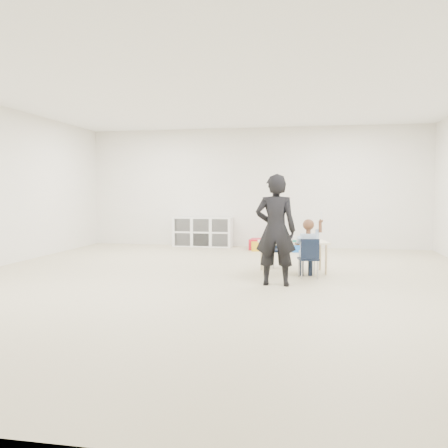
% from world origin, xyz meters
% --- Properties ---
extents(room, '(9.00, 9.02, 2.80)m').
position_xyz_m(room, '(0.00, 0.00, 1.40)').
color(room, beige).
rests_on(room, ground).
extents(table, '(1.18, 0.76, 0.50)m').
position_xyz_m(table, '(1.06, 1.00, 0.26)').
color(table, '#FAECC8').
rests_on(table, ground).
extents(chair_near, '(0.34, 0.33, 0.60)m').
position_xyz_m(chair_near, '(1.31, 0.55, 0.30)').
color(chair_near, black).
rests_on(chair_near, ground).
extents(chair_far, '(0.34, 0.33, 0.60)m').
position_xyz_m(chair_far, '(0.81, 1.45, 0.30)').
color(chair_far, black).
rests_on(chair_far, ground).
extents(child, '(0.47, 0.47, 0.95)m').
position_xyz_m(child, '(1.31, 0.55, 0.47)').
color(child, '#A5B7DF').
rests_on(child, chair_near).
extents(lunch_tray_near, '(0.25, 0.20, 0.03)m').
position_xyz_m(lunch_tray_near, '(1.17, 1.06, 0.52)').
color(lunch_tray_near, black).
rests_on(lunch_tray_near, table).
extents(lunch_tray_far, '(0.25, 0.20, 0.03)m').
position_xyz_m(lunch_tray_far, '(0.73, 0.98, 0.52)').
color(lunch_tray_far, black).
rests_on(lunch_tray_far, table).
extents(milk_carton, '(0.08, 0.08, 0.10)m').
position_xyz_m(milk_carton, '(1.10, 0.87, 0.55)').
color(milk_carton, white).
rests_on(milk_carton, table).
extents(bread_roll, '(0.09, 0.09, 0.07)m').
position_xyz_m(bread_roll, '(1.36, 0.97, 0.54)').
color(bread_roll, tan).
rests_on(bread_roll, table).
extents(apple_near, '(0.07, 0.07, 0.07)m').
position_xyz_m(apple_near, '(0.95, 1.03, 0.54)').
color(apple_near, maroon).
rests_on(apple_near, table).
extents(apple_far, '(0.07, 0.07, 0.07)m').
position_xyz_m(apple_far, '(0.59, 0.85, 0.54)').
color(apple_far, maroon).
rests_on(apple_far, table).
extents(cubby_shelf, '(1.40, 0.40, 0.70)m').
position_xyz_m(cubby_shelf, '(-1.20, 4.28, 0.35)').
color(cubby_shelf, white).
rests_on(cubby_shelf, ground).
extents(adult, '(0.57, 0.38, 1.54)m').
position_xyz_m(adult, '(0.86, -0.11, 0.77)').
color(adult, black).
rests_on(adult, ground).
extents(bin_red, '(0.40, 0.51, 0.24)m').
position_xyz_m(bin_red, '(0.17, 3.97, 0.12)').
color(bin_red, red).
rests_on(bin_red, ground).
extents(bin_yellow, '(0.40, 0.47, 0.20)m').
position_xyz_m(bin_yellow, '(0.19, 3.77, 0.10)').
color(bin_yellow, gold).
rests_on(bin_yellow, ground).
extents(bin_blue, '(0.40, 0.47, 0.21)m').
position_xyz_m(bin_blue, '(1.08, 3.75, 0.10)').
color(bin_blue, blue).
rests_on(bin_blue, ground).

